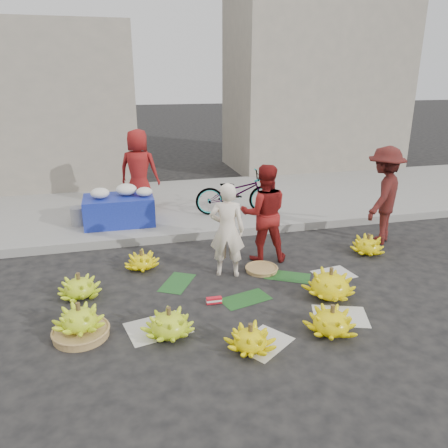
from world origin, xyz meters
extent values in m
plane|color=black|center=(0.00, 0.00, 0.00)|extent=(80.00, 80.00, 0.00)
cube|color=gray|center=(0.00, 2.20, 0.07)|extent=(40.00, 0.25, 0.15)
cube|color=gray|center=(0.00, 4.30, 0.06)|extent=(40.00, 4.00, 0.12)
cube|color=gray|center=(-4.00, 7.20, 2.00)|extent=(6.00, 3.00, 4.00)
cube|color=gray|center=(4.50, 7.70, 2.50)|extent=(5.00, 3.00, 5.00)
cylinder|color=olive|center=(-2.16, -0.56, 0.04)|extent=(0.61, 0.61, 0.09)
cylinder|color=#4C391E|center=(-2.16, -0.56, 0.37)|extent=(0.05, 0.05, 0.12)
cylinder|color=#4C391E|center=(-1.19, -0.80, 0.30)|extent=(0.05, 0.05, 0.12)
cylinder|color=#4C391E|center=(-0.39, -1.28, 0.26)|extent=(0.05, 0.05, 0.12)
cylinder|color=#4C391E|center=(0.61, -1.21, 0.30)|extent=(0.05, 0.05, 0.12)
cylinder|color=#4C391E|center=(1.00, -0.42, 0.37)|extent=(0.05, 0.05, 0.12)
cylinder|color=#4C391E|center=(2.32, 0.78, 0.28)|extent=(0.05, 0.05, 0.12)
cylinder|color=#4C391E|center=(-2.22, 0.42, 0.29)|extent=(0.05, 0.05, 0.12)
cylinder|color=#4C391E|center=(-1.34, 1.11, 0.25)|extent=(0.05, 0.05, 0.12)
cylinder|color=olive|center=(0.39, 0.58, 0.03)|extent=(0.51, 0.51, 0.05)
cube|color=red|center=(-0.53, -0.21, 0.05)|extent=(0.20, 0.07, 0.08)
imported|color=white|center=(-0.14, 0.60, 0.70)|extent=(0.59, 0.48, 1.39)
imported|color=maroon|center=(0.56, 1.00, 0.77)|extent=(0.85, 0.71, 1.54)
imported|color=maroon|center=(2.80, 1.22, 0.84)|extent=(1.24, 1.19, 1.69)
cube|color=navy|center=(-1.60, 3.03, 0.39)|extent=(1.29, 0.81, 0.53)
ellipsoid|color=silver|center=(-1.92, 2.97, 0.75)|extent=(0.34, 0.34, 0.19)
ellipsoid|color=silver|center=(-1.44, 3.08, 0.76)|extent=(0.38, 0.38, 0.21)
ellipsoid|color=silver|center=(-1.12, 2.92, 0.74)|extent=(0.30, 0.30, 0.16)
cylinder|color=gray|center=(-2.34, 3.15, 0.29)|extent=(0.30, 0.30, 0.34)
imported|color=maroon|center=(-1.14, 3.86, 0.96)|extent=(0.96, 0.80, 1.67)
imported|color=gray|center=(0.72, 3.10, 0.55)|extent=(0.73, 1.70, 0.87)
camera|label=1|loc=(-1.67, -5.09, 2.81)|focal=35.00mm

